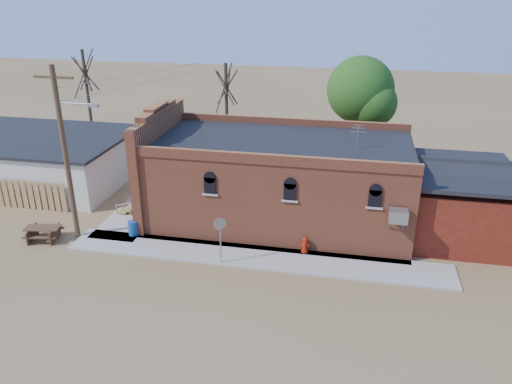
% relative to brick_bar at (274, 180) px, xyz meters
% --- Properties ---
extents(ground, '(120.00, 120.00, 0.00)m').
position_rel_brick_bar_xyz_m(ground, '(-1.64, -5.49, -2.34)').
color(ground, brown).
rests_on(ground, ground).
extents(sidewalk_south, '(19.00, 2.20, 0.08)m').
position_rel_brick_bar_xyz_m(sidewalk_south, '(-0.14, -4.59, -2.30)').
color(sidewalk_south, '#9E9991').
rests_on(sidewalk_south, ground).
extents(sidewalk_west, '(2.60, 10.00, 0.08)m').
position_rel_brick_bar_xyz_m(sidewalk_west, '(-7.94, 0.51, -2.30)').
color(sidewalk_west, '#9E9991').
rests_on(sidewalk_west, ground).
extents(brick_bar, '(16.40, 7.97, 6.30)m').
position_rel_brick_bar_xyz_m(brick_bar, '(0.00, 0.00, 0.00)').
color(brick_bar, '#B45837').
rests_on(brick_bar, ground).
extents(red_shed, '(5.40, 6.40, 4.30)m').
position_rel_brick_bar_xyz_m(red_shed, '(9.86, 0.01, -0.07)').
color(red_shed, '#58190F').
rests_on(red_shed, ground).
extents(wood_fence, '(5.20, 0.10, 1.80)m').
position_rel_brick_bar_xyz_m(wood_fence, '(-14.44, -1.69, -1.44)').
color(wood_fence, '#997245').
rests_on(wood_fence, ground).
extents(utility_pole, '(3.12, 0.26, 9.00)m').
position_rel_brick_bar_xyz_m(utility_pole, '(-9.79, -4.29, 2.43)').
color(utility_pole, '#4A2B1D').
rests_on(utility_pole, ground).
extents(tree_bare_near, '(2.80, 2.80, 7.65)m').
position_rel_brick_bar_xyz_m(tree_bare_near, '(-4.64, 7.51, 3.62)').
color(tree_bare_near, '#4D3B2C').
rests_on(tree_bare_near, ground).
extents(tree_bare_far, '(2.80, 2.80, 8.16)m').
position_rel_brick_bar_xyz_m(tree_bare_far, '(-15.64, 8.51, 4.02)').
color(tree_bare_far, '#4D3B2C').
rests_on(tree_bare_far, ground).
extents(tree_leafy, '(4.40, 4.40, 8.15)m').
position_rel_brick_bar_xyz_m(tree_leafy, '(4.36, 8.01, 3.59)').
color(tree_leafy, '#4D3B2C').
rests_on(tree_leafy, ground).
extents(fire_hydrant, '(0.46, 0.44, 0.81)m').
position_rel_brick_bar_xyz_m(fire_hydrant, '(2.20, -3.70, -1.86)').
color(fire_hydrant, '#A31B09').
rests_on(fire_hydrant, sidewalk_south).
extents(stop_sign, '(0.56, 0.42, 2.40)m').
position_rel_brick_bar_xyz_m(stop_sign, '(-1.63, -5.49, -0.41)').
color(stop_sign, gray).
rests_on(stop_sign, sidewalk_south).
extents(trash_barrel, '(0.65, 0.65, 0.79)m').
position_rel_brick_bar_xyz_m(trash_barrel, '(-6.94, -3.67, -1.86)').
color(trash_barrel, navy).
rests_on(trash_barrel, sidewalk_west).
extents(picnic_table, '(1.99, 1.64, 0.74)m').
position_rel_brick_bar_xyz_m(picnic_table, '(-11.38, -4.99, -1.86)').
color(picnic_table, '#503320').
rests_on(picnic_table, ground).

